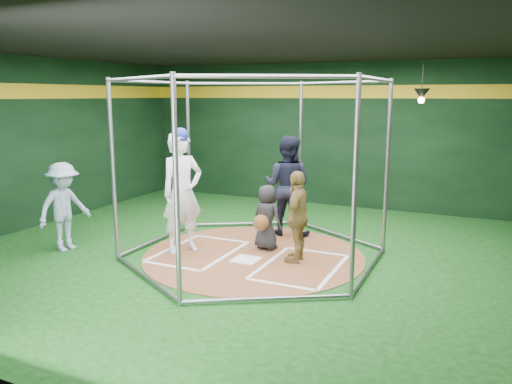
% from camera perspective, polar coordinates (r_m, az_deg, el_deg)
% --- Properties ---
extents(room_shell, '(10.10, 9.10, 3.53)m').
position_cam_1_polar(room_shell, '(8.31, -0.27, 4.32)').
color(room_shell, '#0C370D').
rests_on(room_shell, ground).
extents(clay_disc, '(3.80, 3.80, 0.01)m').
position_cam_1_polar(clay_disc, '(8.69, -0.28, -7.22)').
color(clay_disc, brown).
rests_on(clay_disc, ground).
extents(home_plate, '(0.43, 0.43, 0.01)m').
position_cam_1_polar(home_plate, '(8.42, -1.15, -7.72)').
color(home_plate, white).
rests_on(home_plate, clay_disc).
extents(batter_box_left, '(1.17, 1.77, 0.01)m').
position_cam_1_polar(batter_box_left, '(8.90, -6.56, -6.76)').
color(batter_box_left, white).
rests_on(batter_box_left, clay_disc).
extents(batter_box_right, '(1.17, 1.77, 0.01)m').
position_cam_1_polar(batter_box_right, '(8.12, 5.12, -8.49)').
color(batter_box_right, white).
rests_on(batter_box_right, clay_disc).
extents(batting_cage, '(4.05, 4.67, 3.00)m').
position_cam_1_polar(batting_cage, '(8.34, -0.29, 2.58)').
color(batting_cage, gray).
rests_on(batting_cage, ground).
extents(pendant_lamp_near, '(0.34, 0.34, 0.90)m').
position_cam_1_polar(pendant_lamp_near, '(11.15, 18.40, 10.55)').
color(pendant_lamp_near, black).
rests_on(pendant_lamp_near, room_shell).
extents(batter_figure, '(0.80, 0.91, 2.17)m').
position_cam_1_polar(batter_figure, '(8.72, -8.43, 0.06)').
color(batter_figure, silver).
rests_on(batter_figure, clay_disc).
extents(visitor_leopard, '(0.43, 0.91, 1.52)m').
position_cam_1_polar(visitor_leopard, '(8.21, 4.76, -2.80)').
color(visitor_leopard, tan).
rests_on(visitor_leopard, clay_disc).
extents(catcher_figure, '(0.63, 0.63, 1.16)m').
position_cam_1_polar(catcher_figure, '(8.85, 1.19, -2.94)').
color(catcher_figure, black).
rests_on(catcher_figure, clay_disc).
extents(umpire, '(0.98, 0.78, 1.95)m').
position_cam_1_polar(umpire, '(9.75, 3.60, 0.74)').
color(umpire, black).
rests_on(umpire, clay_disc).
extents(bystander_blue, '(0.74, 1.10, 1.57)m').
position_cam_1_polar(bystander_blue, '(9.43, -21.11, -1.59)').
color(bystander_blue, '#8BA2B8').
rests_on(bystander_blue, ground).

